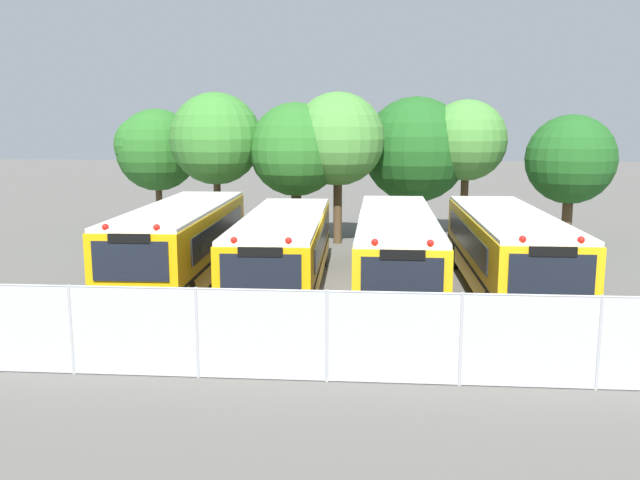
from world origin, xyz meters
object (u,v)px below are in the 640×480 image
school_bus_0 (182,242)px  tree_3 (333,140)px  school_bus_1 (284,247)px  tree_4 (420,148)px  tree_2 (299,149)px  tree_6 (572,160)px  tree_0 (154,149)px  tree_5 (461,140)px  school_bus_2 (396,248)px  tree_1 (215,140)px  school_bus_3 (507,249)px

school_bus_0 → tree_3: size_ratio=1.53×
school_bus_1 → tree_4: size_ratio=1.61×
tree_2 → tree_6: bearing=1.7°
tree_0 → tree_5: (14.63, 0.25, 0.44)m
school_bus_2 → tree_2: 9.66m
school_bus_1 → tree_5: 13.02m
school_bus_2 → tree_4: tree_4 is taller
tree_1 → tree_3: bearing=1.7°
school_bus_1 → school_bus_2: (3.68, -0.07, 0.05)m
school_bus_2 → tree_6: 11.92m
school_bus_1 → tree_2: size_ratio=1.69×
tree_1 → tree_6: 15.72m
tree_4 → tree_6: (6.44, -2.40, -0.40)m
tree_0 → tree_3: 8.95m
school_bus_3 → tree_3: bearing=-54.7°
tree_2 → tree_6: 11.93m
school_bus_0 → school_bus_1: school_bus_0 is taller
school_bus_1 → tree_4: 12.44m
school_bus_1 → school_bus_3: size_ratio=0.99×
school_bus_1 → tree_3: tree_3 is taller
school_bus_3 → tree_2: 11.61m
tree_0 → tree_3: size_ratio=0.90×
tree_0 → tree_4: (12.76, 0.72, 0.04)m
school_bus_0 → tree_5: 15.11m
tree_4 → school_bus_1: bearing=-114.9°
school_bus_0 → school_bus_2: bearing=178.4°
tree_0 → tree_4: tree_4 is taller
tree_2 → tree_4: size_ratio=0.95×
school_bus_3 → tree_4: bearing=-79.5°
school_bus_0 → tree_1: 8.92m
tree_0 → tree_1: 4.05m
tree_1 → tree_4: tree_1 is taller
school_bus_2 → school_bus_3: school_bus_3 is taller
school_bus_1 → tree_0: bearing=-54.5°
school_bus_3 → tree_4: 11.62m
tree_1 → tree_6: tree_1 is taller
tree_3 → tree_5: bearing=19.3°
school_bus_0 → school_bus_2: 7.09m
school_bus_0 → tree_3: (4.50, 8.47, 3.17)m
school_bus_1 → tree_1: bearing=-64.6°
school_bus_0 → school_bus_3: school_bus_0 is taller
tree_2 → school_bus_2: bearing=-63.8°
tree_6 → tree_3: bearing=-179.3°
tree_3 → tree_4: 4.76m
school_bus_3 → tree_3: 10.99m
tree_6 → school_bus_3: bearing=-116.6°
tree_5 → tree_6: size_ratio=1.12×
school_bus_0 → tree_4: (8.51, 11.00, 2.74)m
school_bus_0 → tree_0: tree_0 is taller
school_bus_2 → tree_2: size_ratio=1.85×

